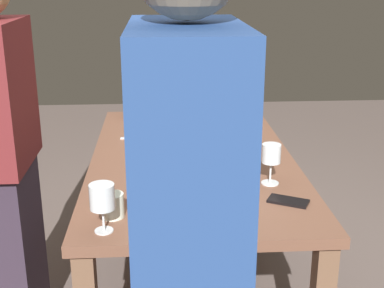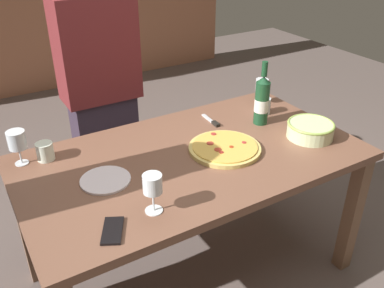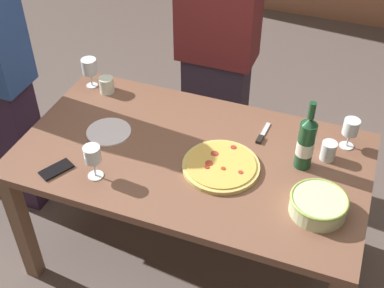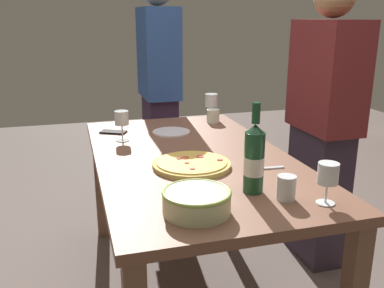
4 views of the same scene
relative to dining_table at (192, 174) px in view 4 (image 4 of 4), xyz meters
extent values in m
cube|color=brown|center=(0.00, 0.00, 0.07)|extent=(1.60, 0.90, 0.04)
cube|color=brown|center=(-0.74, -0.40, -0.30)|extent=(0.07, 0.07, 0.71)
cube|color=brown|center=(-0.74, 0.40, -0.30)|extent=(0.07, 0.07, 0.71)
cylinder|color=#D7BB64|center=(0.15, -0.05, 0.10)|extent=(0.35, 0.35, 0.02)
cylinder|color=#E6B24C|center=(0.15, -0.05, 0.12)|extent=(0.31, 0.31, 0.01)
cylinder|color=#AD3517|center=(0.17, -0.07, 0.12)|extent=(0.02, 0.02, 0.00)
cylinder|color=#A53129|center=(0.17, 0.08, 0.12)|extent=(0.03, 0.03, 0.00)
cylinder|color=#B33B24|center=(0.10, -0.06, 0.12)|extent=(0.03, 0.03, 0.00)
cylinder|color=#AA322C|center=(0.25, -0.07, 0.12)|extent=(0.02, 0.02, 0.00)
cylinder|color=#AB3929|center=(0.11, 0.01, 0.12)|extent=(0.03, 0.03, 0.00)
cylinder|color=#A02C22|center=(0.10, -0.09, 0.12)|extent=(0.02, 0.02, 0.00)
cylinder|color=beige|center=(0.60, -0.16, 0.13)|extent=(0.23, 0.23, 0.08)
torus|color=#99B853|center=(0.60, -0.16, 0.17)|extent=(0.23, 0.23, 0.01)
cylinder|color=#184326|center=(0.49, 0.10, 0.21)|extent=(0.08, 0.08, 0.23)
cone|color=#184326|center=(0.49, 0.10, 0.34)|extent=(0.08, 0.08, 0.03)
cylinder|color=#184326|center=(0.49, 0.10, 0.40)|extent=(0.03, 0.03, 0.08)
cylinder|color=silver|center=(0.49, 0.10, 0.20)|extent=(0.08, 0.08, 0.07)
cylinder|color=white|center=(0.66, 0.30, 0.09)|extent=(0.07, 0.07, 0.00)
cylinder|color=white|center=(0.66, 0.30, 0.13)|extent=(0.01, 0.01, 0.07)
cylinder|color=white|center=(0.66, 0.30, 0.21)|extent=(0.07, 0.07, 0.07)
cylinder|color=white|center=(-0.34, -0.29, 0.09)|extent=(0.07, 0.07, 0.00)
cylinder|color=white|center=(-0.34, -0.29, 0.14)|extent=(0.01, 0.01, 0.08)
cylinder|color=white|center=(-0.34, -0.29, 0.22)|extent=(0.07, 0.07, 0.07)
cylinder|color=white|center=(-0.70, 0.33, 0.09)|extent=(0.06, 0.06, 0.00)
cylinder|color=white|center=(-0.70, 0.33, 0.14)|extent=(0.01, 0.01, 0.08)
cylinder|color=white|center=(-0.70, 0.33, 0.21)|extent=(0.08, 0.08, 0.08)
cylinder|color=white|center=(-0.60, 0.31, 0.14)|extent=(0.08, 0.08, 0.08)
cylinder|color=white|center=(0.58, 0.18, 0.14)|extent=(0.07, 0.07, 0.09)
cylinder|color=white|center=(-0.43, 0.00, 0.10)|extent=(0.21, 0.21, 0.01)
cube|color=black|center=(-0.52, -0.32, 0.10)|extent=(0.13, 0.16, 0.01)
cube|color=silver|center=(0.27, 0.28, 0.10)|extent=(0.03, 0.12, 0.01)
cube|color=black|center=(0.27, 0.20, 0.10)|extent=(0.03, 0.06, 0.02)
cube|color=#301E35|center=(-1.16, 0.08, -0.24)|extent=(0.37, 0.20, 0.83)
cube|color=#294B8E|center=(-1.16, 0.08, 0.48)|extent=(0.44, 0.24, 0.62)
cube|color=#342837|center=(-0.15, 0.80, -0.27)|extent=(0.37, 0.20, 0.78)
cube|color=maroon|center=(-0.15, 0.80, 0.42)|extent=(0.44, 0.24, 0.59)
camera|label=1|loc=(-2.25, 0.14, 0.90)|focal=49.48mm
camera|label=2|loc=(-0.87, -1.45, 1.10)|focal=39.16mm
camera|label=3|loc=(0.62, -1.65, 1.65)|focal=47.96mm
camera|label=4|loc=(1.86, -0.53, 0.72)|focal=39.87mm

